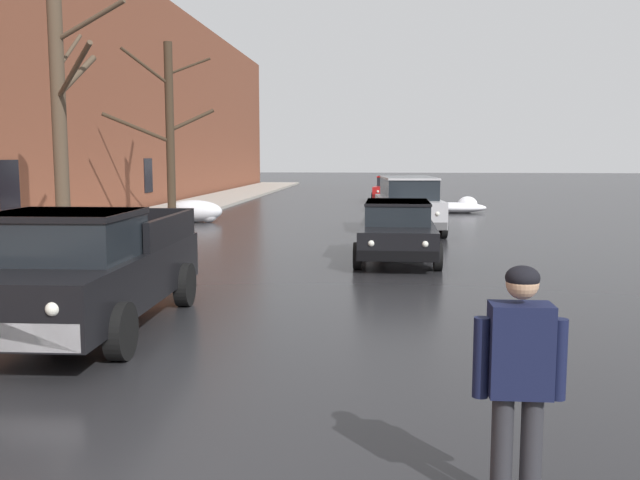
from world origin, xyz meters
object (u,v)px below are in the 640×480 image
pedestrian_with_coffee (519,370)px  bare_tree_mid_block (169,127)px  sedan_grey_parked_far_down_block (402,196)px  sedan_red_queued_behind_truck (392,188)px  pickup_truck_black_approaching_near_lane (84,269)px  sedan_black_parked_kerbside_close (397,229)px  suv_silver_parked_kerbside_mid (408,203)px  bare_tree_second_along_sidewalk (62,113)px

pedestrian_with_coffee → bare_tree_mid_block: bearing=113.5°
sedan_grey_parked_far_down_block → sedan_red_queued_behind_truck: bearing=93.2°
pickup_truck_black_approaching_near_lane → sedan_black_parked_kerbside_close: (4.59, 7.06, -0.13)m
sedan_red_queued_behind_truck → pickup_truck_black_approaching_near_lane: bearing=-99.5°
pickup_truck_black_approaching_near_lane → sedan_grey_parked_far_down_block: pickup_truck_black_approaching_near_lane is taller
sedan_grey_parked_far_down_block → pedestrian_with_coffee: 25.80m
sedan_black_parked_kerbside_close → pedestrian_with_coffee: bearing=-87.1°
pedestrian_with_coffee → sedan_grey_parked_far_down_block: bearing=90.2°
bare_tree_mid_block → sedan_black_parked_kerbside_close: bare_tree_mid_block is taller
pickup_truck_black_approaching_near_lane → sedan_red_queued_behind_truck: pickup_truck_black_approaching_near_lane is taller
sedan_grey_parked_far_down_block → suv_silver_parked_kerbside_mid: bearing=-90.3°
pickup_truck_black_approaching_near_lane → sedan_black_parked_kerbside_close: size_ratio=1.22×
sedan_grey_parked_far_down_block → bare_tree_mid_block: bearing=-146.1°
sedan_black_parked_kerbside_close → pedestrian_with_coffee: (0.60, -11.76, 0.28)m
pedestrian_with_coffee → bare_tree_second_along_sidewalk: bearing=127.1°
sedan_grey_parked_far_down_block → sedan_red_queued_behind_truck: 6.95m
sedan_grey_parked_far_down_block → sedan_red_queued_behind_truck: size_ratio=0.99×
bare_tree_second_along_sidewalk → sedan_black_parked_kerbside_close: bearing=2.8°
sedan_grey_parked_far_down_block → pickup_truck_black_approaching_near_lane: bearing=-103.5°
suv_silver_parked_kerbside_mid → pedestrian_with_coffee: bearing=-89.5°
sedan_black_parked_kerbside_close → sedan_grey_parked_far_down_block: same height
pedestrian_with_coffee → suv_silver_parked_kerbside_mid: bearing=90.5°
sedan_black_parked_kerbside_close → sedan_red_queued_behind_truck: (0.10, 20.98, -0.00)m
bare_tree_mid_block → pickup_truck_black_approaching_near_lane: bearing=-77.0°
pedestrian_with_coffee → pickup_truck_black_approaching_near_lane: bearing=137.8°
bare_tree_second_along_sidewalk → pickup_truck_black_approaching_near_lane: bare_tree_second_along_sidewalk is taller
pickup_truck_black_approaching_near_lane → suv_silver_parked_kerbside_mid: bearing=68.9°
bare_tree_second_along_sidewalk → suv_silver_parked_kerbside_mid: 10.90m
bare_tree_mid_block → sedan_red_queued_behind_truck: bare_tree_mid_block is taller
pickup_truck_black_approaching_near_lane → bare_tree_second_along_sidewalk: bearing=117.1°
pickup_truck_black_approaching_near_lane → sedan_black_parked_kerbside_close: 8.42m
bare_tree_mid_block → suv_silver_parked_kerbside_mid: (8.57, -2.23, -2.55)m
sedan_black_parked_kerbside_close → bare_tree_second_along_sidewalk: bearing=-177.2°
bare_tree_second_along_sidewalk → sedan_red_queued_behind_truck: bare_tree_second_along_sidewalk is taller
bare_tree_second_along_sidewalk → bare_tree_mid_block: bearing=90.8°
bare_tree_mid_block → pickup_truck_black_approaching_near_lane: 15.93m
sedan_grey_parked_far_down_block → sedan_red_queued_behind_truck: (-0.39, 6.94, -0.00)m
suv_silver_parked_kerbside_mid → pickup_truck_black_approaching_near_lane: bearing=-111.1°
sedan_black_parked_kerbside_close → bare_tree_mid_block: bearing=134.5°
sedan_black_parked_kerbside_close → suv_silver_parked_kerbside_mid: 6.04m
bare_tree_mid_block → sedan_grey_parked_far_down_block: bearing=33.9°
bare_tree_mid_block → sedan_grey_parked_far_down_block: (8.61, 5.79, -2.79)m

